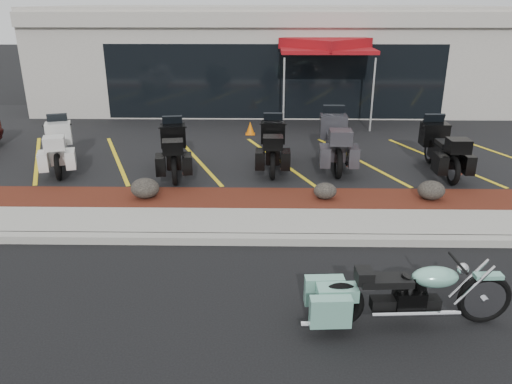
{
  "coord_description": "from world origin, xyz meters",
  "views": [
    {
      "loc": [
        -0.36,
        -7.4,
        4.21
      ],
      "look_at": [
        -0.51,
        1.2,
        0.9
      ],
      "focal_mm": 35.0,
      "sensor_mm": 36.0,
      "label": 1
    }
  ],
  "objects_px": {
    "touring_white": "(60,138)",
    "traffic_cone": "(250,128)",
    "popup_canopy": "(325,46)",
    "hero_cruiser": "(485,292)"
  },
  "relations": [
    {
      "from": "hero_cruiser",
      "to": "traffic_cone",
      "type": "distance_m",
      "value": 10.44
    },
    {
      "from": "hero_cruiser",
      "to": "popup_canopy",
      "type": "xyz_separation_m",
      "value": [
        -0.97,
        11.78,
        2.26
      ]
    },
    {
      "from": "touring_white",
      "to": "popup_canopy",
      "type": "height_order",
      "value": "popup_canopy"
    },
    {
      "from": "touring_white",
      "to": "traffic_cone",
      "type": "distance_m",
      "value": 5.81
    },
    {
      "from": "traffic_cone",
      "to": "popup_canopy",
      "type": "bearing_deg",
      "value": 37.52
    },
    {
      "from": "traffic_cone",
      "to": "popup_canopy",
      "type": "relative_size",
      "value": 0.11
    },
    {
      "from": "hero_cruiser",
      "to": "touring_white",
      "type": "bearing_deg",
      "value": 137.76
    },
    {
      "from": "hero_cruiser",
      "to": "popup_canopy",
      "type": "height_order",
      "value": "popup_canopy"
    },
    {
      "from": "touring_white",
      "to": "traffic_cone",
      "type": "height_order",
      "value": "touring_white"
    },
    {
      "from": "hero_cruiser",
      "to": "touring_white",
      "type": "distance_m",
      "value": 10.93
    }
  ]
}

